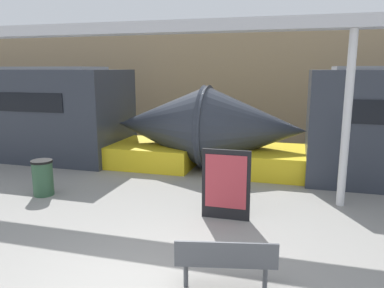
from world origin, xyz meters
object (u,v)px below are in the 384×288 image
(bench_near, at_px, (226,258))
(support_column_near, at_px, (347,121))
(trash_bin, at_px, (43,178))
(poster_board, at_px, (226,184))

(bench_near, xyz_separation_m, support_column_near, (1.95, 4.13, 1.49))
(trash_bin, bearing_deg, support_column_near, 10.10)
(poster_board, height_order, support_column_near, support_column_near)
(support_column_near, bearing_deg, bench_near, -115.28)
(poster_board, bearing_deg, support_column_near, 32.22)
(support_column_near, bearing_deg, trash_bin, -169.90)
(bench_near, height_order, trash_bin, trash_bin)
(bench_near, distance_m, trash_bin, 5.92)
(bench_near, xyz_separation_m, poster_board, (-0.49, 2.59, 0.26))
(poster_board, relative_size, support_column_near, 0.38)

